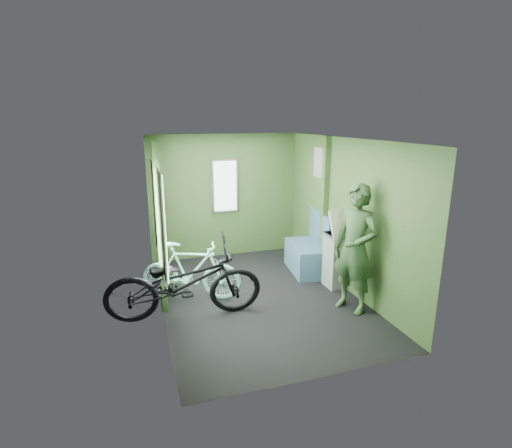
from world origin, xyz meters
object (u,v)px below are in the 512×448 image
at_px(bicycle_black, 186,319).
at_px(waste_box, 335,260).
at_px(bicycle_mint, 192,299).
at_px(bench_seat, 308,254).
at_px(passenger, 355,249).

bearing_deg(bicycle_black, waste_box, -76.99).
xyz_separation_m(bicycle_mint, bench_seat, (2.10, 0.51, 0.30)).
xyz_separation_m(bicycle_mint, waste_box, (2.21, -0.22, 0.43)).
height_order(bicycle_mint, bench_seat, bench_seat).
relative_size(bicycle_black, bench_seat, 1.98).
relative_size(bicycle_mint, waste_box, 1.70).
xyz_separation_m(bicycle_black, bicycle_mint, (0.17, 0.57, 0.00)).
distance_m(bicycle_mint, passenger, 2.45).
height_order(bicycle_mint, passenger, passenger).
bearing_deg(waste_box, bicycle_mint, 174.44).
distance_m(bicycle_mint, bench_seat, 2.18).
height_order(bicycle_mint, waste_box, waste_box).
relative_size(passenger, waste_box, 2.04).
relative_size(bicycle_black, waste_box, 2.34).
bearing_deg(waste_box, bench_seat, 98.82).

